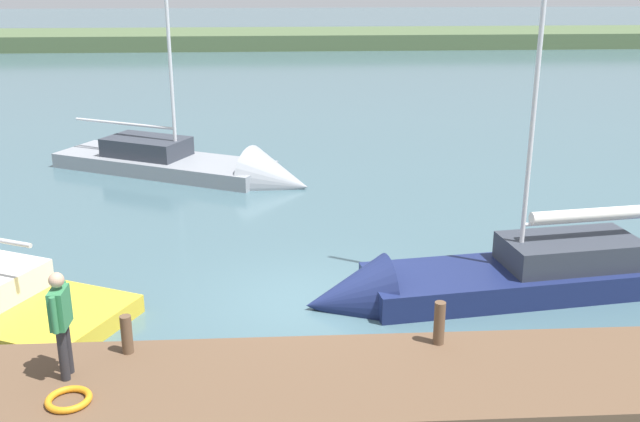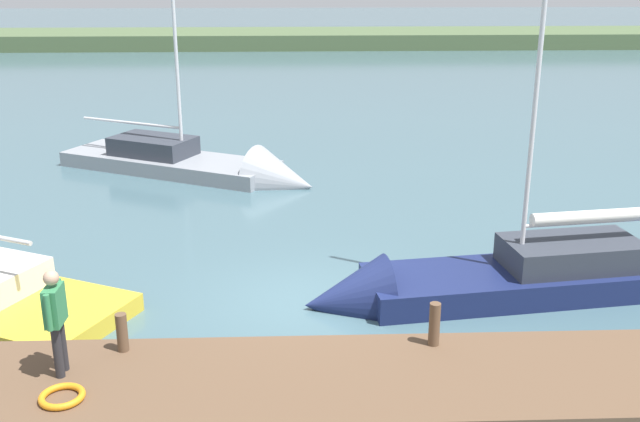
{
  "view_description": "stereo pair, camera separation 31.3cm",
  "coord_description": "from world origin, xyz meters",
  "px_view_note": "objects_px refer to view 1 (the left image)",
  "views": [
    {
      "loc": [
        0.58,
        13.98,
        6.74
      ],
      "look_at": [
        -0.32,
        -1.0,
        1.67
      ],
      "focal_mm": 41.78,
      "sensor_mm": 36.0,
      "label": 1
    },
    {
      "loc": [
        0.27,
        13.99,
        6.74
      ],
      "look_at": [
        -0.32,
        -1.0,
        1.67
      ],
      "focal_mm": 41.78,
      "sensor_mm": 36.0,
      "label": 2
    }
  ],
  "objects_px": {
    "mooring_post_near": "(127,334)",
    "mooring_post_far": "(439,323)",
    "sailboat_outer_mooring": "(487,285)",
    "sailboat_far_left": "(204,171)",
    "person_on_dock": "(61,318)",
    "life_ring_buoy": "(69,399)"
  },
  "relations": [
    {
      "from": "mooring_post_far",
      "to": "life_ring_buoy",
      "type": "relative_size",
      "value": 1.12
    },
    {
      "from": "life_ring_buoy",
      "to": "mooring_post_near",
      "type": "bearing_deg",
      "value": -112.64
    },
    {
      "from": "sailboat_far_left",
      "to": "sailboat_outer_mooring",
      "type": "bearing_deg",
      "value": -27.65
    },
    {
      "from": "mooring_post_far",
      "to": "life_ring_buoy",
      "type": "xyz_separation_m",
      "value": [
        5.63,
        1.4,
        -0.32
      ]
    },
    {
      "from": "mooring_post_near",
      "to": "mooring_post_far",
      "type": "bearing_deg",
      "value": 180.0
    },
    {
      "from": "mooring_post_near",
      "to": "sailboat_outer_mooring",
      "type": "height_order",
      "value": "sailboat_outer_mooring"
    },
    {
      "from": "mooring_post_far",
      "to": "sailboat_outer_mooring",
      "type": "xyz_separation_m",
      "value": [
        -1.8,
        -3.38,
        -0.89
      ]
    },
    {
      "from": "mooring_post_near",
      "to": "person_on_dock",
      "type": "bearing_deg",
      "value": 40.29
    },
    {
      "from": "mooring_post_far",
      "to": "life_ring_buoy",
      "type": "distance_m",
      "value": 5.81
    },
    {
      "from": "sailboat_far_left",
      "to": "mooring_post_near",
      "type": "bearing_deg",
      "value": -63.37
    },
    {
      "from": "mooring_post_near",
      "to": "person_on_dock",
      "type": "relative_size",
      "value": 0.38
    },
    {
      "from": "sailboat_far_left",
      "to": "person_on_dock",
      "type": "relative_size",
      "value": 6.66
    },
    {
      "from": "mooring_post_near",
      "to": "mooring_post_far",
      "type": "distance_m",
      "value": 5.05
    },
    {
      "from": "mooring_post_far",
      "to": "sailboat_far_left",
      "type": "bearing_deg",
      "value": -68.79
    },
    {
      "from": "mooring_post_near",
      "to": "sailboat_outer_mooring",
      "type": "bearing_deg",
      "value": -153.72
    },
    {
      "from": "mooring_post_near",
      "to": "person_on_dock",
      "type": "xyz_separation_m",
      "value": [
        0.78,
        0.66,
        0.66
      ]
    },
    {
      "from": "mooring_post_far",
      "to": "sailboat_far_left",
      "type": "xyz_separation_m",
      "value": [
        5.01,
        -12.9,
        -0.94
      ]
    },
    {
      "from": "life_ring_buoy",
      "to": "sailboat_far_left",
      "type": "height_order",
      "value": "sailboat_far_left"
    },
    {
      "from": "person_on_dock",
      "to": "mooring_post_far",
      "type": "bearing_deg",
      "value": 7.39
    },
    {
      "from": "life_ring_buoy",
      "to": "person_on_dock",
      "type": "bearing_deg",
      "value": -74.66
    },
    {
      "from": "life_ring_buoy",
      "to": "sailboat_outer_mooring",
      "type": "relative_size",
      "value": 0.07
    },
    {
      "from": "mooring_post_near",
      "to": "mooring_post_far",
      "type": "xyz_separation_m",
      "value": [
        -5.05,
        0.0,
        0.05
      ]
    }
  ]
}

